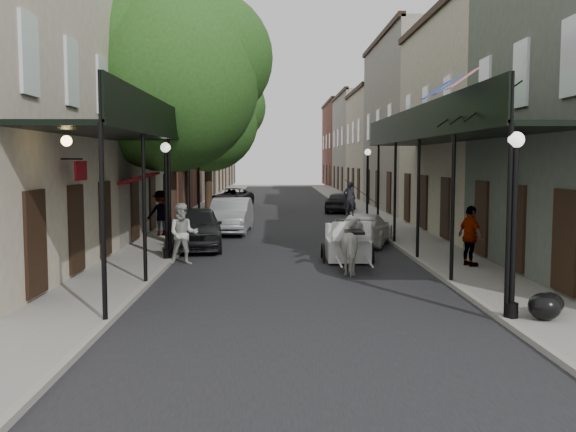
{
  "coord_description": "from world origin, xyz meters",
  "views": [
    {
      "loc": [
        -0.65,
        -14.53,
        3.27
      ],
      "look_at": [
        -0.24,
        4.59,
        1.6
      ],
      "focal_mm": 40.0,
      "sensor_mm": 36.0,
      "label": 1
    }
  ],
  "objects": [
    {
      "name": "ground",
      "position": [
        0.0,
        0.0,
        0.0
      ],
      "size": [
        140.0,
        140.0,
        0.0
      ],
      "primitive_type": "plane",
      "color": "gray",
      "rests_on": "ground"
    },
    {
      "name": "road",
      "position": [
        0.0,
        20.0,
        0.01
      ],
      "size": [
        8.0,
        90.0,
        0.01
      ],
      "primitive_type": "cube",
      "color": "black",
      "rests_on": "ground"
    },
    {
      "name": "sidewalk_left",
      "position": [
        -5.0,
        20.0,
        0.06
      ],
      "size": [
        2.2,
        90.0,
        0.12
      ],
      "primitive_type": "cube",
      "color": "gray",
      "rests_on": "ground"
    },
    {
      "name": "sidewalk_right",
      "position": [
        5.0,
        20.0,
        0.06
      ],
      "size": [
        2.2,
        90.0,
        0.12
      ],
      "primitive_type": "cube",
      "color": "gray",
      "rests_on": "ground"
    },
    {
      "name": "building_row_left",
      "position": [
        -8.6,
        30.0,
        5.25
      ],
      "size": [
        5.0,
        80.0,
        10.5
      ],
      "primitive_type": "cube",
      "color": "beige",
      "rests_on": "ground"
    },
    {
      "name": "building_row_right",
      "position": [
        8.6,
        30.0,
        5.25
      ],
      "size": [
        5.0,
        80.0,
        10.5
      ],
      "primitive_type": "cube",
      "color": "gray",
      "rests_on": "ground"
    },
    {
      "name": "gallery_left",
      "position": [
        -4.79,
        6.98,
        4.05
      ],
      "size": [
        2.2,
        18.05,
        4.88
      ],
      "color": "black",
      "rests_on": "sidewalk_left"
    },
    {
      "name": "gallery_right",
      "position": [
        4.79,
        6.98,
        4.05
      ],
      "size": [
        2.2,
        18.05,
        4.88
      ],
      "color": "black",
      "rests_on": "sidewalk_right"
    },
    {
      "name": "tree_near",
      "position": [
        -4.2,
        10.18,
        6.49
      ],
      "size": [
        7.31,
        6.8,
        9.63
      ],
      "color": "#382619",
      "rests_on": "sidewalk_left"
    },
    {
      "name": "tree_far",
      "position": [
        -4.25,
        24.18,
        5.84
      ],
      "size": [
        6.45,
        6.0,
        8.61
      ],
      "color": "#382619",
      "rests_on": "sidewalk_left"
    },
    {
      "name": "lamppost_right_near",
      "position": [
        4.1,
        -2.0,
        2.05
      ],
      "size": [
        0.32,
        0.32,
        3.71
      ],
      "color": "black",
      "rests_on": "sidewalk_right"
    },
    {
      "name": "lamppost_left",
      "position": [
        -4.1,
        6.0,
        2.05
      ],
      "size": [
        0.32,
        0.32,
        3.71
      ],
      "color": "black",
      "rests_on": "sidewalk_left"
    },
    {
      "name": "lamppost_right_far",
      "position": [
        4.1,
        18.0,
        2.05
      ],
      "size": [
        0.32,
        0.32,
        3.71
      ],
      "color": "black",
      "rests_on": "sidewalk_right"
    },
    {
      "name": "horse",
      "position": [
        1.67,
        3.77,
        0.79
      ],
      "size": [
        0.89,
        1.88,
        1.58
      ],
      "primitive_type": "imported",
      "rotation": [
        0.0,
        0.0,
        3.12
      ],
      "color": "beige",
      "rests_on": "ground"
    },
    {
      "name": "carriage",
      "position": [
        1.72,
        6.23,
        1.02
      ],
      "size": [
        1.68,
        2.35,
        2.64
      ],
      "rotation": [
        0.0,
        0.0,
        -0.02
      ],
      "color": "black",
      "rests_on": "ground"
    },
    {
      "name": "pedestrian_walking",
      "position": [
        -3.5,
        5.43,
        0.97
      ],
      "size": [
        1.01,
        0.83,
        1.93
      ],
      "primitive_type": "imported",
      "rotation": [
        0.0,
        0.0,
        0.11
      ],
      "color": "#ABABA1",
      "rests_on": "ground"
    },
    {
      "name": "pedestrian_sidewalk_left",
      "position": [
        -5.41,
        12.3,
        1.06
      ],
      "size": [
        1.4,
        1.2,
        1.88
      ],
      "primitive_type": "imported",
      "rotation": [
        0.0,
        0.0,
        3.64
      ],
      "color": "gray",
      "rests_on": "sidewalk_left"
    },
    {
      "name": "pedestrian_sidewalk_right",
      "position": [
        5.19,
        4.26,
        1.02
      ],
      "size": [
        0.76,
        1.14,
        1.8
      ],
      "primitive_type": "imported",
      "rotation": [
        0.0,
        0.0,
        1.91
      ],
      "color": "gray",
      "rests_on": "sidewalk_right"
    },
    {
      "name": "car_left_near",
      "position": [
        -3.52,
        9.0,
        0.79
      ],
      "size": [
        2.28,
        4.77,
        1.57
      ],
      "primitive_type": "imported",
      "rotation": [
        0.0,
        0.0,
        0.09
      ],
      "color": "black",
      "rests_on": "ground"
    },
    {
      "name": "car_left_mid",
      "position": [
        -2.6,
        14.14,
        0.78
      ],
      "size": [
        1.88,
        4.82,
        1.56
      ],
      "primitive_type": "imported",
      "rotation": [
        0.0,
        0.0,
        -0.05
      ],
      "color": "#A7A7AC",
      "rests_on": "ground"
    },
    {
      "name": "car_left_far",
      "position": [
        -3.6,
        30.04,
        0.66
      ],
      "size": [
        3.17,
        5.13,
        1.33
      ],
      "primitive_type": "imported",
      "rotation": [
        0.0,
        0.0,
        -0.22
      ],
      "color": "black",
      "rests_on": "ground"
    },
    {
      "name": "car_right_near",
      "position": [
        2.85,
        9.97,
        0.62
      ],
      "size": [
        2.94,
        4.58,
        1.23
      ],
      "primitive_type": "imported",
      "rotation": [
        0.0,
        0.0,
        2.83
      ],
      "color": "white",
      "rests_on": "ground"
    },
    {
      "name": "car_right_far",
      "position": [
        3.5,
        25.38,
        0.65
      ],
      "size": [
        2.5,
        4.11,
        1.31
      ],
      "primitive_type": "imported",
      "rotation": [
        0.0,
        0.0,
        2.88
      ],
      "color": "black",
      "rests_on": "ground"
    },
    {
      "name": "trash_bags",
      "position": [
        4.8,
        -2.03,
        0.37
      ],
      "size": [
        0.9,
        1.05,
        0.54
      ],
      "color": "black",
      "rests_on": "sidewalk_right"
    }
  ]
}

